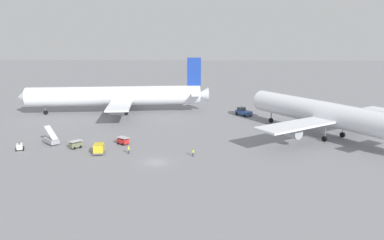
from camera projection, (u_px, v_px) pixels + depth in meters
ground_plane at (156, 162)px, 72.98m from camera, size 600.00×600.00×0.00m
airliner_at_gate_left at (116, 96)px, 117.49m from camera, size 59.85×42.21×17.52m
airliner_being_pushed at (326, 114)px, 89.92m from camera, size 40.40×43.95×16.75m
pushback_tug at (243, 112)px, 115.06m from camera, size 6.23×7.29×2.77m
gse_stair_truck_yellow at (51, 140)px, 84.98m from camera, size 4.64×4.55×4.06m
gse_container_dolly_flat at (99, 148)px, 77.91m from camera, size 2.59×3.46×2.15m
gse_gpu_cart_small at (20, 147)px, 80.48m from camera, size 2.28×2.55×1.90m
gse_baggage_cart_trailing at (76, 144)px, 81.88m from camera, size 3.00×3.08×1.71m
gse_baggage_cart_near_cluster at (123, 141)px, 84.70m from camera, size 3.13×2.88×1.71m
ground_crew_marshaller_foreground at (129, 150)px, 77.91m from camera, size 0.37×0.45×1.73m
ground_crew_wing_walker_right at (193, 152)px, 76.29m from camera, size 0.36×0.36×1.63m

